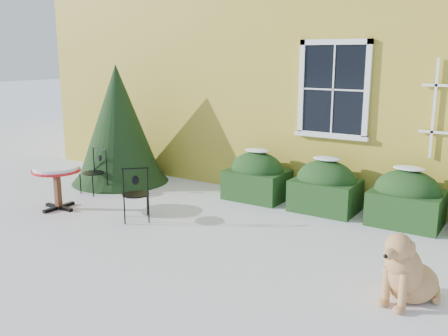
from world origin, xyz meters
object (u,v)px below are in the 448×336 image
Objects in this scene: evergreen_shrub at (119,136)px; patio_chair_far at (95,171)px; bistro_table at (56,174)px; dog at (406,273)px; patio_chair_near at (136,193)px.

evergreen_shrub reaches higher than patio_chair_far.
bistro_table is 5.71m from dog.
bistro_table is 0.90× the size of patio_chair_near.
patio_chair_near is 1.92m from patio_chair_far.
bistro_table is 1.10m from patio_chair_far.
patio_chair_far reaches higher than bistro_table.
patio_chair_near is at bearing 10.12° from bistro_table.
patio_chair_far is at bearing -68.77° from patio_chair_near.
dog reaches higher than bistro_table.
bistro_table is at bearing -162.81° from dog.
patio_chair_near is at bearing -22.10° from patio_chair_far.
bistro_table is at bearing -34.62° from patio_chair_near.
patio_chair_far is (-1.75, 0.78, -0.02)m from patio_chair_near.
evergreen_shrub is at bearing 103.20° from bistro_table.
evergreen_shrub is 6.53m from dog.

